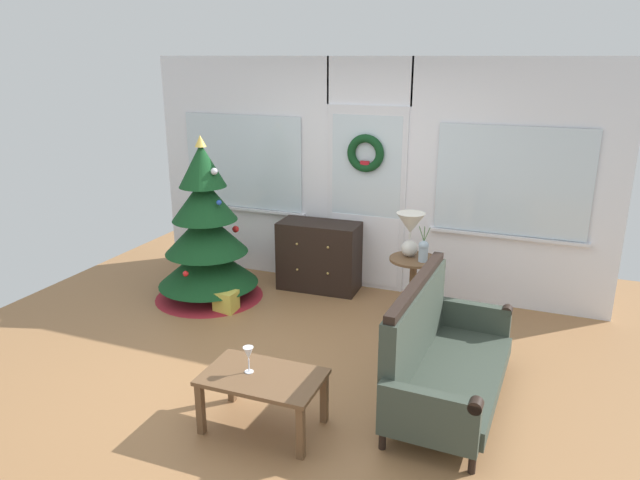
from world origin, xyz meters
TOP-DOWN VIEW (x-y plane):
  - ground_plane at (0.00, 0.00)m, footprint 6.76×6.76m
  - back_wall_with_door at (0.00, 2.08)m, footprint 5.20×0.19m
  - christmas_tree at (-1.49, 1.11)m, footprint 1.18×1.18m
  - dresser_cabinet at (-0.46, 1.79)m, footprint 0.92×0.47m
  - settee_sofa at (1.24, 0.01)m, footprint 0.77×1.65m
  - side_table at (0.72, 1.34)m, footprint 0.50×0.48m
  - table_lamp at (0.66, 1.38)m, footprint 0.28×0.28m
  - flower_vase at (0.82, 1.28)m, footprint 0.11×0.10m
  - coffee_table at (0.16, -0.81)m, footprint 0.85×0.53m
  - wine_glass at (0.05, -0.81)m, footprint 0.08×0.08m
  - gift_box at (-1.12, 0.84)m, footprint 0.22×0.20m

SIDE VIEW (x-z plane):
  - ground_plane at x=0.00m, z-range 0.00..0.00m
  - gift_box at x=-1.12m, z-range 0.00..0.22m
  - coffee_table at x=0.16m, z-range 0.15..0.57m
  - settee_sofa at x=1.24m, z-range -0.10..0.86m
  - dresser_cabinet at x=-0.46m, z-range 0.00..0.78m
  - side_table at x=0.72m, z-range 0.14..0.80m
  - wine_glass at x=0.05m, z-range 0.46..0.66m
  - christmas_tree at x=-1.49m, z-range -0.24..1.54m
  - flower_vase at x=0.82m, z-range 0.60..0.95m
  - table_lamp at x=0.66m, z-range 0.73..1.17m
  - back_wall_with_door at x=0.00m, z-range 0.01..2.56m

